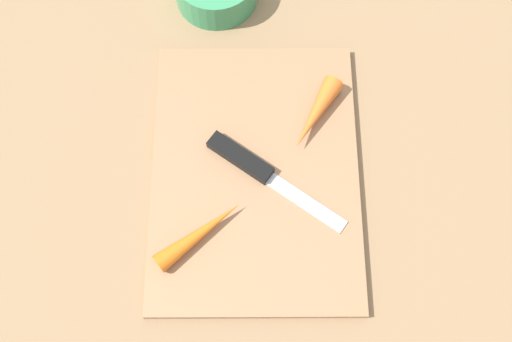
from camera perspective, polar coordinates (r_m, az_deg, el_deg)
name	(u,v)px	position (r m, az deg, el deg)	size (l,w,h in m)	color
ground_plane	(256,174)	(0.76, 0.00, -0.33)	(1.40, 1.40, 0.00)	#8C6D4C
cutting_board	(256,173)	(0.75, 0.00, -0.17)	(0.36, 0.26, 0.01)	#99704C
knife	(250,163)	(0.75, -0.61, 0.74)	(0.13, 0.17, 0.01)	#B7B7BC
carrot_short	(317,114)	(0.77, 5.81, 5.48)	(0.03, 0.03, 0.11)	orange
carrot_long	(200,234)	(0.71, -5.35, -6.00)	(0.02, 0.02, 0.12)	orange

